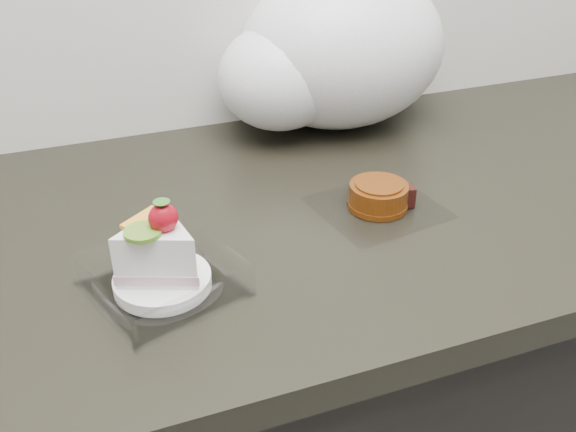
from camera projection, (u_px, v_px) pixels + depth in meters
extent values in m
cube|color=black|center=(271.00, 221.00, 0.88)|extent=(2.04, 0.64, 0.04)
cube|color=white|center=(163.00, 288.00, 0.72)|extent=(0.19, 0.19, 0.00)
cylinder|color=white|center=(163.00, 281.00, 0.71)|extent=(0.11, 0.11, 0.01)
ellipsoid|color=red|center=(163.00, 218.00, 0.66)|extent=(0.03, 0.03, 0.03)
cone|color=#2D7223|center=(162.00, 205.00, 0.66)|extent=(0.02, 0.02, 0.01)
cylinder|color=olive|center=(143.00, 232.00, 0.66)|extent=(0.04, 0.04, 0.00)
cube|color=orange|center=(142.00, 219.00, 0.68)|extent=(0.05, 0.04, 0.00)
cube|color=white|center=(377.00, 207.00, 0.87)|extent=(0.18, 0.17, 0.00)
cylinder|color=#61310B|center=(378.00, 196.00, 0.86)|extent=(0.10, 0.10, 0.03)
cylinder|color=#61310B|center=(378.00, 204.00, 0.87)|extent=(0.10, 0.10, 0.01)
cylinder|color=#61310B|center=(379.00, 184.00, 0.85)|extent=(0.08, 0.08, 0.00)
cube|color=black|center=(406.00, 196.00, 0.87)|extent=(0.03, 0.02, 0.03)
ellipsoid|color=white|center=(343.00, 49.00, 1.06)|extent=(0.42, 0.37, 0.26)
ellipsoid|color=white|center=(281.00, 77.00, 1.02)|extent=(0.25, 0.24, 0.17)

